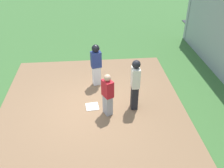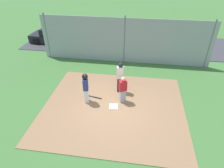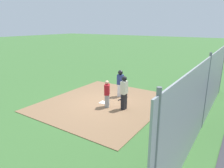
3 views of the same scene
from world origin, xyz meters
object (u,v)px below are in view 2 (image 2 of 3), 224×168
Objects in this scene: umpire at (120,77)px; parked_car_dark at (55,36)px; catcher at (123,89)px; parked_car_blue at (130,39)px; baseball_bat at (95,97)px; runner at (86,86)px; home_plate at (114,106)px.

parked_car_dark is (6.64, -6.83, -0.39)m from umpire.
catcher is 10.37m from parked_car_dark.
catcher is 0.82× the size of umpire.
catcher reaches higher than parked_car_blue.
baseball_bat is at bearing -56.65° from umpire.
umpire is at bearing 23.56° from runner.
home_plate is 0.10× the size of parked_car_dark.
parked_car_dark is (6.48, -8.28, 0.57)m from home_plate.
umpire is (-0.16, -1.45, 0.96)m from home_plate.
parked_car_dark is at bearing 108.76° from runner.
umpire is 2.05m from runner.
home_plate is 0.24× the size of umpire.
parked_car_blue is (-1.71, -8.32, -0.40)m from runner.
umpire is 0.43× the size of parked_car_dark.
parked_car_dark is (6.88, -7.76, -0.19)m from catcher.
umpire reaches higher than home_plate.
runner is 1.08m from baseball_bat.
umpire reaches higher than runner.
umpire is 1.08× the size of runner.
catcher is 1.91m from runner.
umpire is (0.24, -0.93, 0.20)m from catcher.
home_plate is 1.75m from umpire.
parked_car_dark is (5.00, -8.05, -0.40)m from runner.
baseball_bat is (-0.34, -0.40, -0.95)m from runner.
baseball_bat is (1.55, -0.11, -0.75)m from catcher.
parked_car_dark reaches higher than baseball_bat.
baseball_bat is at bearing -120.80° from catcher.
parked_car_blue is 1.02× the size of parked_car_dark.
baseball_bat is at bearing 72.34° from parked_car_blue.
parked_car_dark reaches higher than home_plate.
parked_car_blue reaches higher than home_plate.
runner reaches higher than baseball_bat.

